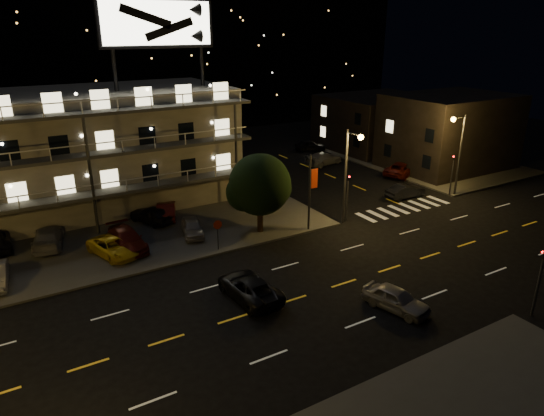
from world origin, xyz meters
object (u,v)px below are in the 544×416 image
lot_car_7 (48,237)px  side_car_0 (405,191)px  lot_car_2 (113,247)px  road_car_west (249,287)px  road_car_east (396,299)px  lot_car_4 (192,227)px  tree (259,186)px

lot_car_7 → side_car_0: lot_car_7 is taller
lot_car_2 → road_car_west: 11.53m
lot_car_7 → lot_car_2: bearing=144.4°
lot_car_2 → side_car_0: (27.72, -1.23, -0.11)m
road_car_west → road_car_east: bearing=136.7°
lot_car_4 → road_car_west: 10.49m
lot_car_4 → side_car_0: bearing=9.6°
lot_car_2 → tree: bearing=-26.0°
lot_car_2 → lot_car_7: bearing=114.7°
tree → road_car_west: tree is taller
tree → road_car_east: 14.42m
lot_car_2 → lot_car_7: (-3.81, 4.11, 0.09)m
lot_car_4 → road_car_west: bearing=-78.4°
tree → lot_car_4: (-4.97, 2.08, -3.17)m
lot_car_2 → road_car_west: size_ratio=0.89×
road_car_east → road_car_west: 8.79m
tree → road_car_west: bearing=-123.0°
lot_car_7 → road_car_east: (16.41, -19.65, -0.18)m
lot_car_4 → road_car_east: 17.25m
lot_car_7 → road_car_east: size_ratio=1.23×
lot_car_4 → side_car_0: size_ratio=0.93×
tree → lot_car_7: size_ratio=1.29×
lot_car_7 → road_car_west: (9.62, -14.06, -0.16)m
lot_car_4 → road_car_west: (-0.48, -10.47, -0.08)m
side_car_0 → lot_car_2: bearing=89.4°
lot_car_7 → road_car_west: lot_car_7 is taller
lot_car_4 → lot_car_7: (-10.10, 3.59, 0.08)m
road_car_east → lot_car_4: bearing=96.7°
tree → road_car_east: (1.34, -13.98, -3.27)m
tree → road_car_east: size_ratio=1.58×
tree → lot_car_4: bearing=157.3°
lot_car_2 → lot_car_7: 5.60m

